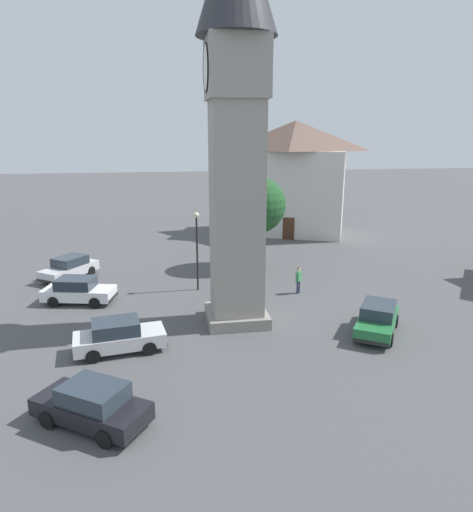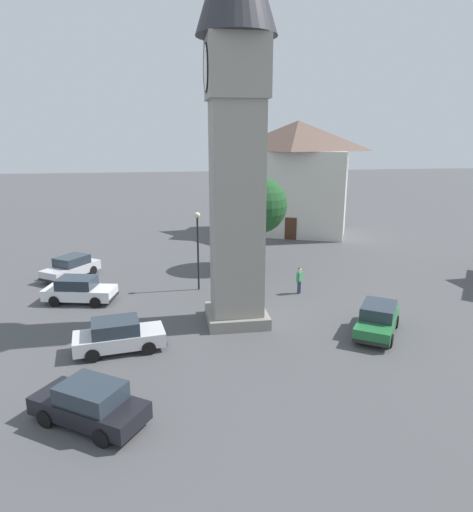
{
  "view_description": "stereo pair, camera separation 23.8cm",
  "coord_description": "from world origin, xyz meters",
  "px_view_note": "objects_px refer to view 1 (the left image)",
  "views": [
    {
      "loc": [
        22.59,
        -3.65,
        9.79
      ],
      "look_at": [
        0.0,
        0.0,
        3.62
      ],
      "focal_mm": 32.01,
      "sensor_mm": 36.0,
      "label": 1
    },
    {
      "loc": [
        22.63,
        -3.41,
        9.79
      ],
      "look_at": [
        0.0,
        0.0,
        3.62
      ],
      "focal_mm": 32.01,
      "sensor_mm": 36.0,
      "label": 2
    }
  ],
  "objects_px": {
    "pedestrian": "(299,278)",
    "building_terrace_right": "(294,177)",
    "car_red_corner": "(119,336)",
    "lamp_post": "(197,239)",
    "clock_tower": "(237,89)",
    "tree": "(257,205)",
    "car_black_far": "(377,319)",
    "car_white_side": "(69,268)",
    "car_blue_kerb": "(78,290)",
    "car_silver_kerb": "(92,405)"
  },
  "relations": [
    {
      "from": "clock_tower",
      "to": "car_white_side",
      "type": "relative_size",
      "value": 4.67
    },
    {
      "from": "pedestrian",
      "to": "car_red_corner",
      "type": "bearing_deg",
      "value": -58.7
    },
    {
      "from": "car_silver_kerb",
      "to": "lamp_post",
      "type": "relative_size",
      "value": 0.86
    },
    {
      "from": "pedestrian",
      "to": "building_terrace_right",
      "type": "distance_m",
      "value": 18.87
    },
    {
      "from": "car_blue_kerb",
      "to": "building_terrace_right",
      "type": "bearing_deg",
      "value": 133.57
    },
    {
      "from": "car_black_far",
      "to": "tree",
      "type": "xyz_separation_m",
      "value": [
        -12.5,
        -3.65,
        3.95
      ]
    },
    {
      "from": "car_red_corner",
      "to": "car_white_side",
      "type": "xyz_separation_m",
      "value": [
        -11.91,
        -4.36,
        0.0
      ]
    },
    {
      "from": "car_red_corner",
      "to": "building_terrace_right",
      "type": "bearing_deg",
      "value": 147.81
    },
    {
      "from": "car_white_side",
      "to": "car_silver_kerb",
      "type": "bearing_deg",
      "value": 12.68
    },
    {
      "from": "car_blue_kerb",
      "to": "lamp_post",
      "type": "height_order",
      "value": "lamp_post"
    },
    {
      "from": "car_silver_kerb",
      "to": "building_terrace_right",
      "type": "distance_m",
      "value": 33.77
    },
    {
      "from": "car_red_corner",
      "to": "car_black_far",
      "type": "xyz_separation_m",
      "value": [
        -0.01,
        12.69,
        0.0
      ]
    },
    {
      "from": "car_red_corner",
      "to": "car_silver_kerb",
      "type": "bearing_deg",
      "value": -4.67
    },
    {
      "from": "car_white_side",
      "to": "pedestrian",
      "type": "height_order",
      "value": "pedestrian"
    },
    {
      "from": "car_red_corner",
      "to": "car_white_side",
      "type": "relative_size",
      "value": 1.0
    },
    {
      "from": "tree",
      "to": "lamp_post",
      "type": "height_order",
      "value": "tree"
    },
    {
      "from": "car_red_corner",
      "to": "lamp_post",
      "type": "relative_size",
      "value": 0.86
    },
    {
      "from": "car_white_side",
      "to": "building_terrace_right",
      "type": "bearing_deg",
      "value": 121.92
    },
    {
      "from": "car_red_corner",
      "to": "lamp_post",
      "type": "xyz_separation_m",
      "value": [
        -8.08,
        4.27,
        2.62
      ]
    },
    {
      "from": "car_silver_kerb",
      "to": "pedestrian",
      "type": "bearing_deg",
      "value": 137.37
    },
    {
      "from": "clock_tower",
      "to": "tree",
      "type": "bearing_deg",
      "value": 162.41
    },
    {
      "from": "car_black_far",
      "to": "tree",
      "type": "bearing_deg",
      "value": -163.72
    },
    {
      "from": "tree",
      "to": "building_terrace_right",
      "type": "relative_size",
      "value": 0.57
    },
    {
      "from": "clock_tower",
      "to": "car_red_corner",
      "type": "height_order",
      "value": "clock_tower"
    },
    {
      "from": "car_white_side",
      "to": "pedestrian",
      "type": "bearing_deg",
      "value": 69.52
    },
    {
      "from": "pedestrian",
      "to": "tree",
      "type": "relative_size",
      "value": 0.25
    },
    {
      "from": "car_white_side",
      "to": "car_blue_kerb",
      "type": "bearing_deg",
      "value": 15.73
    },
    {
      "from": "car_silver_kerb",
      "to": "car_red_corner",
      "type": "relative_size",
      "value": 1.01
    },
    {
      "from": "car_black_far",
      "to": "pedestrian",
      "type": "bearing_deg",
      "value": -160.72
    },
    {
      "from": "car_white_side",
      "to": "car_red_corner",
      "type": "bearing_deg",
      "value": 20.12
    },
    {
      "from": "building_terrace_right",
      "to": "lamp_post",
      "type": "bearing_deg",
      "value": -34.24
    },
    {
      "from": "building_terrace_right",
      "to": "car_white_side",
      "type": "bearing_deg",
      "value": -58.08
    },
    {
      "from": "car_silver_kerb",
      "to": "car_black_far",
      "type": "relative_size",
      "value": 1.0
    },
    {
      "from": "car_blue_kerb",
      "to": "tree",
      "type": "distance_m",
      "value": 13.83
    },
    {
      "from": "clock_tower",
      "to": "car_black_far",
      "type": "height_order",
      "value": "clock_tower"
    },
    {
      "from": "car_silver_kerb",
      "to": "building_terrace_right",
      "type": "relative_size",
      "value": 0.37
    },
    {
      "from": "tree",
      "to": "car_blue_kerb",
      "type": "bearing_deg",
      "value": -64.75
    },
    {
      "from": "car_silver_kerb",
      "to": "building_terrace_right",
      "type": "xyz_separation_m",
      "value": [
        -29.56,
        15.59,
        4.83
      ]
    },
    {
      "from": "tree",
      "to": "building_terrace_right",
      "type": "height_order",
      "value": "building_terrace_right"
    },
    {
      "from": "building_terrace_right",
      "to": "tree",
      "type": "bearing_deg",
      "value": -27.85
    },
    {
      "from": "clock_tower",
      "to": "lamp_post",
      "type": "relative_size",
      "value": 4.0
    },
    {
      "from": "car_white_side",
      "to": "car_black_far",
      "type": "distance_m",
      "value": 20.8
    },
    {
      "from": "car_black_far",
      "to": "building_terrace_right",
      "type": "bearing_deg",
      "value": 174.18
    },
    {
      "from": "clock_tower",
      "to": "car_white_side",
      "type": "height_order",
      "value": "clock_tower"
    },
    {
      "from": "pedestrian",
      "to": "tree",
      "type": "distance_m",
      "value": 7.31
    },
    {
      "from": "car_red_corner",
      "to": "pedestrian",
      "type": "bearing_deg",
      "value": 121.3
    },
    {
      "from": "car_silver_kerb",
      "to": "car_black_far",
      "type": "height_order",
      "value": "same"
    },
    {
      "from": "pedestrian",
      "to": "lamp_post",
      "type": "bearing_deg",
      "value": -105.4
    },
    {
      "from": "car_blue_kerb",
      "to": "clock_tower",
      "type": "bearing_deg",
      "value": 64.66
    },
    {
      "from": "car_blue_kerb",
      "to": "car_black_far",
      "type": "bearing_deg",
      "value": 66.34
    }
  ]
}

